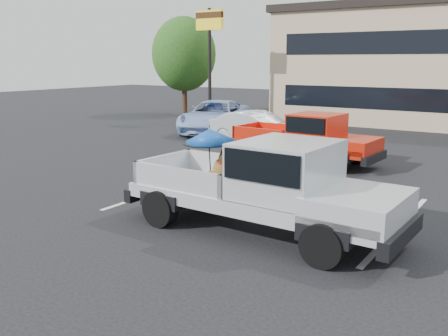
{
  "coord_description": "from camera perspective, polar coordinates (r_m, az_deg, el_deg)",
  "views": [
    {
      "loc": [
        5.31,
        -8.13,
        3.35
      ],
      "look_at": [
        0.13,
        -0.17,
        1.3
      ],
      "focal_mm": 40.0,
      "sensor_mm": 36.0,
      "label": 1
    }
  ],
  "objects": [
    {
      "name": "tree_left",
      "position": [
        31.69,
        -4.6,
        12.84
      ],
      "size": [
        3.96,
        3.96,
        6.02
      ],
      "color": "#332114",
      "rests_on": "ground"
    },
    {
      "name": "silver_pickup",
      "position": [
        9.64,
        5.85,
        -1.67
      ],
      "size": [
        5.76,
        2.29,
        2.06
      ],
      "rotation": [
        0.0,
        0.0,
        -0.04
      ],
      "color": "black",
      "rests_on": "ground"
    },
    {
      "name": "silver_sedan",
      "position": [
        20.13,
        3.83,
        4.53
      ],
      "size": [
        4.27,
        2.02,
        1.35
      ],
      "primitive_type": "imported",
      "rotation": [
        0.0,
        0.0,
        1.42
      ],
      "color": "silver",
      "rests_on": "ground"
    },
    {
      "name": "ground",
      "position": [
        10.27,
        -0.11,
        -6.86
      ],
      "size": [
        90.0,
        90.0,
        0.0
      ],
      "primitive_type": "plane",
      "color": "black",
      "rests_on": "ground"
    },
    {
      "name": "blue_suv",
      "position": [
        23.71,
        -0.98,
        5.89
      ],
      "size": [
        4.02,
        5.91,
        1.5
      ],
      "primitive_type": "imported",
      "rotation": [
        0.0,
        0.0,
        0.31
      ],
      "color": "#98B1E2",
      "rests_on": "ground"
    },
    {
      "name": "stripe_right",
      "position": [
        10.91,
        19.31,
        -6.39
      ],
      "size": [
        0.12,
        5.0,
        0.01
      ],
      "primitive_type": "cube",
      "color": "silver",
      "rests_on": "ground"
    },
    {
      "name": "stripe_left",
      "position": [
        13.52,
        -6.13,
        -2.22
      ],
      "size": [
        0.12,
        5.0,
        0.01
      ],
      "primitive_type": "cube",
      "color": "silver",
      "rests_on": "ground"
    },
    {
      "name": "motel_sign",
      "position": [
        26.94,
        -1.68,
        14.95
      ],
      "size": [
        1.6,
        0.22,
        6.0
      ],
      "color": "black",
      "rests_on": "ground"
    },
    {
      "name": "red_pickup",
      "position": [
        16.62,
        10.06,
        3.56
      ],
      "size": [
        5.16,
        2.12,
        1.67
      ],
      "rotation": [
        0.0,
        0.0,
        -0.06
      ],
      "color": "black",
      "rests_on": "ground"
    }
  ]
}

